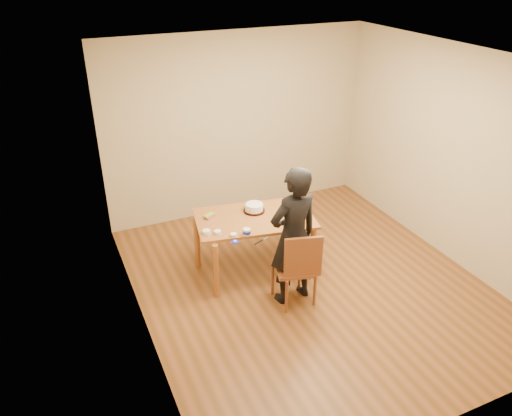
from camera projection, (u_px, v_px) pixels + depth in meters
name	position (u px, v px, depth m)	size (l,w,h in m)	color
room_shell	(300.00, 173.00, 5.79)	(4.00, 4.50, 2.70)	brown
dining_table	(254.00, 219.00, 6.11)	(1.42, 0.85, 0.04)	brown
dining_chair	(294.00, 268.00, 5.67)	(0.42, 0.42, 0.04)	brown
cake_plate	(254.00, 211.00, 6.23)	(0.27, 0.27, 0.02)	#AC1A0B
cake	(254.00, 207.00, 6.21)	(0.23, 0.23, 0.07)	white
frosting_dome	(254.00, 204.00, 6.19)	(0.22, 0.22, 0.03)	white
frosting_tub	(247.00, 232.00, 5.72)	(0.09, 0.09, 0.08)	white
frosting_lid	(235.00, 242.00, 5.59)	(0.09, 0.09, 0.01)	#1A1BAD
frosting_dollop	(235.00, 241.00, 5.58)	(0.04, 0.04, 0.02)	white
ramekin_green	(234.00, 235.00, 5.69)	(0.07, 0.07, 0.04)	white
ramekin_yellow	(206.00, 232.00, 5.74)	(0.09, 0.09, 0.04)	white
ramekin_multi	(218.00, 232.00, 5.75)	(0.08, 0.08, 0.04)	white
candy_box_pink	(210.00, 217.00, 6.09)	(0.13, 0.07, 0.02)	#DB3385
candy_box_green	(209.00, 215.00, 6.08)	(0.14, 0.07, 0.02)	green
spatula	(259.00, 242.00, 5.59)	(0.14, 0.01, 0.01)	black
person	(293.00, 237.00, 5.53)	(0.61, 0.40, 1.67)	black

